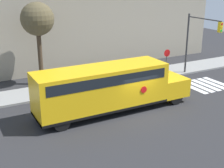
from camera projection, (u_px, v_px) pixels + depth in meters
ground_plane at (138, 112)px, 20.67m from camera, size 60.00×60.00×0.00m
sidewalk_strip at (96, 83)px, 26.06m from camera, size 44.00×3.00×0.15m
building_backdrop at (65, 2)px, 29.47m from camera, size 32.00×4.00×12.43m
crosswalk_stripes at (206, 85)px, 25.90m from camera, size 3.30×3.20×0.01m
school_bus at (108, 87)px, 20.16m from camera, size 10.74×2.57×3.12m
stop_sign at (167, 59)px, 27.63m from camera, size 0.64×0.10×2.48m
traffic_light at (198, 36)px, 26.71m from camera, size 0.28×3.88×5.48m
tree_near_sidewalk at (37, 20)px, 24.42m from camera, size 2.64×2.64×6.71m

